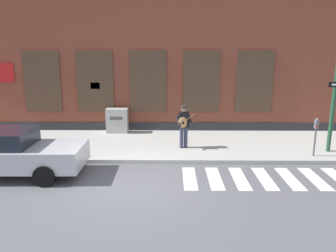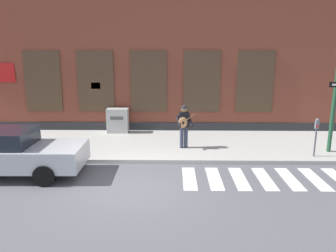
# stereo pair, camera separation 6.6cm
# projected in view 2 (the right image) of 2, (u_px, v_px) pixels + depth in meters

# --- Properties ---
(ground_plane) EXTENTS (160.00, 160.00, 0.00)m
(ground_plane) POSITION_uv_depth(u_px,v_px,m) (134.00, 185.00, 9.91)
(ground_plane) COLOR #56565B
(sidewalk) EXTENTS (28.00, 4.43, 0.15)m
(sidewalk) POSITION_uv_depth(u_px,v_px,m) (145.00, 145.00, 13.88)
(sidewalk) COLOR #ADAAA3
(sidewalk) RESTS_ON ground
(building_backdrop) EXTENTS (28.00, 4.06, 8.29)m
(building_backdrop) POSITION_uv_depth(u_px,v_px,m) (151.00, 47.00, 17.04)
(building_backdrop) COLOR brown
(building_backdrop) RESTS_ON ground
(crosswalk) EXTENTS (5.20, 1.90, 0.01)m
(crosswalk) POSITION_uv_depth(u_px,v_px,m) (264.00, 179.00, 10.41)
(crosswalk) COLOR silver
(crosswalk) RESTS_ON ground
(red_car) EXTENTS (4.63, 2.04, 1.53)m
(red_car) POSITION_uv_depth(u_px,v_px,m) (10.00, 153.00, 10.56)
(red_car) COLOR #B7BABF
(red_car) RESTS_ON ground
(busker) EXTENTS (0.76, 0.62, 1.71)m
(busker) POSITION_uv_depth(u_px,v_px,m) (184.00, 124.00, 12.94)
(busker) COLOR #33384C
(busker) RESTS_ON sidewalk
(parking_meter) EXTENTS (0.13, 0.11, 1.44)m
(parking_meter) POSITION_uv_depth(u_px,v_px,m) (316.00, 132.00, 11.90)
(parking_meter) COLOR #47474C
(parking_meter) RESTS_ON sidewalk
(utility_box) EXTENTS (1.00, 0.55, 1.15)m
(utility_box) POSITION_uv_depth(u_px,v_px,m) (118.00, 121.00, 15.47)
(utility_box) COLOR #ADADA8
(utility_box) RESTS_ON sidewalk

